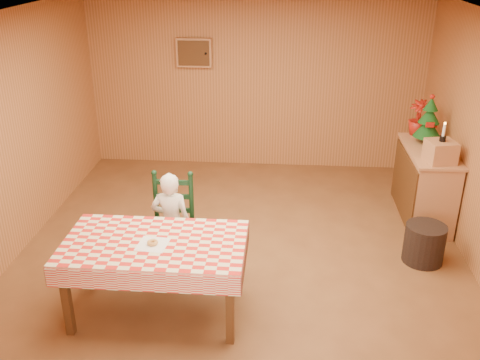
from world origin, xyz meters
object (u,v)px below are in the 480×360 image
at_px(ladder_chair, 173,225).
at_px(storage_bin, 424,244).
at_px(crate, 441,152).
at_px(shelf_unit, 424,184).
at_px(dining_table, 155,249).
at_px(seated_child, 171,223).
at_px(christmas_tree, 429,121).

relative_size(ladder_chair, storage_bin, 2.47).
bearing_deg(crate, shelf_unit, 91.23).
height_order(dining_table, seated_child, seated_child).
xyz_separation_m(ladder_chair, shelf_unit, (2.91, 1.37, -0.04)).
relative_size(seated_child, crate, 3.75).
relative_size(ladder_chair, crate, 3.60).
height_order(seated_child, storage_bin, seated_child).
bearing_deg(christmas_tree, storage_bin, -99.37).
xyz_separation_m(dining_table, seated_child, (0.00, 0.73, -0.13)).
bearing_deg(seated_child, christmas_tree, -150.09).
distance_m(seated_child, shelf_unit, 3.25).
distance_m(dining_table, crate, 3.43).
bearing_deg(shelf_unit, seated_child, -153.84).
distance_m(christmas_tree, storage_bin, 1.65).
xyz_separation_m(shelf_unit, crate, (0.01, -0.40, 0.59)).
distance_m(crate, christmas_tree, 0.67).
xyz_separation_m(seated_child, crate, (2.92, 1.03, 0.49)).
relative_size(seated_child, storage_bin, 2.57).
relative_size(shelf_unit, storage_bin, 2.83).
bearing_deg(seated_child, ladder_chair, -90.00).
bearing_deg(storage_bin, dining_table, -157.61).
bearing_deg(dining_table, ladder_chair, 90.00).
bearing_deg(crate, christmas_tree, 90.00).
xyz_separation_m(crate, storage_bin, (-0.21, -0.65, -0.84)).
bearing_deg(dining_table, christmas_tree, 39.53).
relative_size(dining_table, crate, 5.52).
xyz_separation_m(shelf_unit, christmas_tree, (0.01, 0.25, 0.74)).
xyz_separation_m(seated_child, christmas_tree, (2.92, 1.68, 0.65)).
bearing_deg(crate, storage_bin, -108.32).
relative_size(dining_table, storage_bin, 3.78).
relative_size(seated_child, shelf_unit, 0.91).
height_order(crate, storage_bin, crate).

